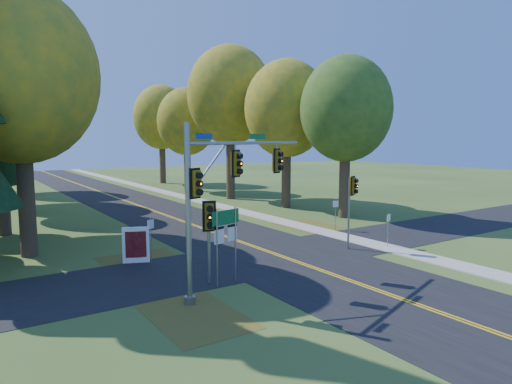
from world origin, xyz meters
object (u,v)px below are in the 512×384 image
route_sign_cluster (226,231)px  info_kiosk (136,245)px  traffic_mast (223,185)px  east_signal_pole (352,194)px

route_sign_cluster → info_kiosk: 6.09m
traffic_mast → east_signal_pole: size_ratio=1.72×
traffic_mast → route_sign_cluster: (0.54, 0.69, -2.07)m
traffic_mast → info_kiosk: size_ratio=3.93×
traffic_mast → route_sign_cluster: traffic_mast is taller
traffic_mast → info_kiosk: bearing=85.5°
east_signal_pole → info_kiosk: bearing=142.5°
info_kiosk → route_sign_cluster: bearing=-47.7°
traffic_mast → east_signal_pole: 9.93m
route_sign_cluster → info_kiosk: size_ratio=1.82×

